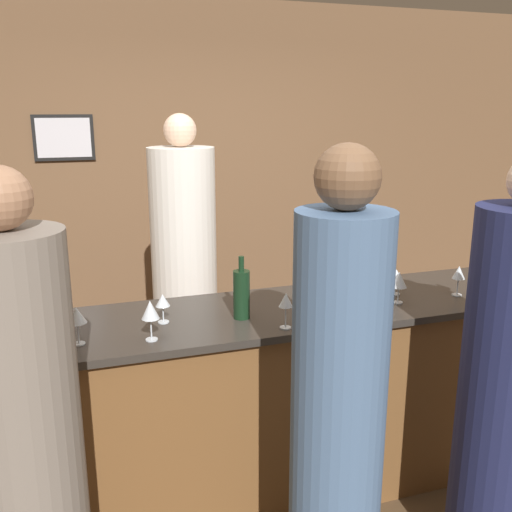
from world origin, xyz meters
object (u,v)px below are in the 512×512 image
at_px(guest_0, 338,420).
at_px(guest_1, 508,393).
at_px(ice_bucket, 340,285).
at_px(wine_bottle_0, 241,294).
at_px(guest_2, 29,464).
at_px(bartender, 185,285).
at_px(wine_bottle_1, 385,261).

xyz_separation_m(guest_0, guest_1, (0.80, 0.03, -0.04)).
bearing_deg(ice_bucket, wine_bottle_0, -172.14).
bearing_deg(wine_bottle_0, ice_bucket, 7.86).
bearing_deg(guest_2, bartender, 61.88).
height_order(bartender, guest_2, bartender).
relative_size(guest_0, guest_1, 1.03).
height_order(guest_1, wine_bottle_0, guest_1).
bearing_deg(ice_bucket, guest_0, -116.53).
relative_size(bartender, wine_bottle_0, 6.47).
distance_m(wine_bottle_0, ice_bucket, 0.55).
xyz_separation_m(wine_bottle_0, wine_bottle_1, (0.94, 0.31, 0.00)).
xyz_separation_m(guest_2, wine_bottle_0, (0.92, 0.63, 0.29)).
distance_m(bartender, ice_bucket, 1.08).
bearing_deg(bartender, guest_0, 97.38).
bearing_deg(guest_1, guest_0, -177.51).
distance_m(guest_0, wine_bottle_1, 1.36).
xyz_separation_m(guest_0, wine_bottle_1, (0.81, 1.06, 0.26)).
distance_m(guest_1, guest_2, 1.85).
bearing_deg(bartender, guest_1, 121.59).
bearing_deg(guest_2, ice_bucket, 25.77).
xyz_separation_m(guest_0, ice_bucket, (0.42, 0.83, 0.22)).
relative_size(wine_bottle_0, wine_bottle_1, 0.96).
height_order(bartender, guest_1, bartender).
distance_m(bartender, guest_0, 1.70).
relative_size(guest_2, ice_bucket, 9.96).
height_order(guest_2, wine_bottle_0, guest_2).
xyz_separation_m(guest_1, ice_bucket, (-0.38, 0.80, 0.27)).
height_order(guest_1, guest_2, guest_2).
bearing_deg(wine_bottle_0, bartender, 95.28).
xyz_separation_m(bartender, ice_bucket, (0.63, -0.86, 0.20)).
bearing_deg(ice_bucket, guest_2, -154.23).
xyz_separation_m(bartender, wine_bottle_0, (0.09, -0.93, 0.23)).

